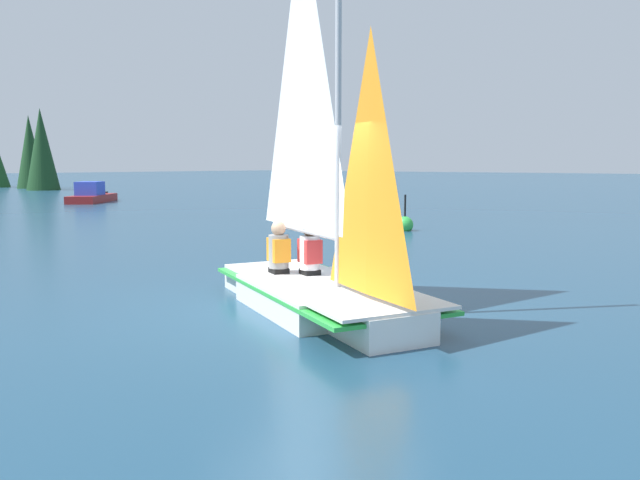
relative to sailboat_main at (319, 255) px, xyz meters
The scene contains 7 objects.
ground_plane 0.77m from the sailboat_main, 24.29° to the right, with size 260.00×260.00×0.00m, color navy.
sailboat_main is the anchor object (origin of this frame).
sailor_helm 0.68m from the sailboat_main, 141.50° to the left, with size 0.42×0.40×1.16m.
sailor_crew 0.99m from the sailboat_main, 167.90° to the left, with size 0.42×0.40×1.16m.
motorboat_distant 27.10m from the sailboat_main, 156.14° to the left, with size 3.72×3.98×1.09m.
treeline_shore 50.75m from the sailboat_main, 160.55° to the left, with size 15.69×3.98×6.23m.
buoy_marker 10.59m from the sailboat_main, 115.69° to the left, with size 0.51×0.51×1.17m.
Camera 1 is at (5.43, -6.50, 2.02)m, focal length 35.00 mm.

